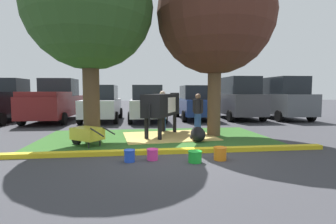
# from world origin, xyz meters

# --- Properties ---
(ground_plane) EXTENTS (80.00, 80.00, 0.00)m
(ground_plane) POSITION_xyz_m (0.00, 0.00, 0.00)
(ground_plane) COLOR #38383D
(grass_island) EXTENTS (8.06, 4.32, 0.02)m
(grass_island) POSITION_xyz_m (-0.28, 2.39, 0.01)
(grass_island) COLOR #2D5B23
(grass_island) RESTS_ON ground
(curb_yellow) EXTENTS (9.26, 0.24, 0.12)m
(curb_yellow) POSITION_xyz_m (-0.28, 0.08, 0.06)
(curb_yellow) COLOR yellow
(curb_yellow) RESTS_ON ground
(hay_bedding) EXTENTS (3.44, 2.73, 0.04)m
(hay_bedding) POSITION_xyz_m (0.21, 2.57, 0.03)
(hay_bedding) COLOR tan
(hay_bedding) RESTS_ON ground
(shade_tree_left) EXTENTS (4.17, 4.17, 6.56)m
(shade_tree_left) POSITION_xyz_m (-2.46, 2.13, 4.44)
(shade_tree_left) COLOR #4C3823
(shade_tree_left) RESTS_ON ground
(shade_tree_right) EXTENTS (4.27, 4.27, 6.58)m
(shade_tree_right) POSITION_xyz_m (1.91, 2.57, 4.42)
(shade_tree_right) COLOR brown
(shade_tree_right) RESTS_ON ground
(cow_holstein) EXTENTS (1.75, 2.95, 1.62)m
(cow_holstein) POSITION_xyz_m (0.01, 2.86, 1.16)
(cow_holstein) COLOR black
(cow_holstein) RESTS_ON ground
(calf_lying) EXTENTS (0.61, 1.33, 0.48)m
(calf_lying) POSITION_xyz_m (1.08, 1.68, 0.24)
(calf_lying) COLOR black
(calf_lying) RESTS_ON ground
(person_handler) EXTENTS (0.50, 0.34, 1.70)m
(person_handler) POSITION_xyz_m (0.13, 3.97, 0.92)
(person_handler) COLOR #23478C
(person_handler) RESTS_ON ground
(person_visitor_near) EXTENTS (0.34, 0.46, 1.59)m
(person_visitor_near) POSITION_xyz_m (1.43, 3.11, 0.85)
(person_visitor_near) COLOR #23478C
(person_visitor_near) RESTS_ON ground
(wheelbarrow) EXTENTS (1.43, 1.28, 0.63)m
(wheelbarrow) POSITION_xyz_m (-2.49, 1.28, 0.39)
(wheelbarrow) COLOR gold
(wheelbarrow) RESTS_ON ground
(bucket_blue) EXTENTS (0.28, 0.28, 0.29)m
(bucket_blue) POSITION_xyz_m (-1.16, -0.63, 0.15)
(bucket_blue) COLOR blue
(bucket_blue) RESTS_ON ground
(bucket_pink) EXTENTS (0.29, 0.29, 0.28)m
(bucket_pink) POSITION_xyz_m (-0.61, -0.53, 0.14)
(bucket_pink) COLOR #EA3893
(bucket_pink) RESTS_ON ground
(bucket_green) EXTENTS (0.34, 0.34, 0.28)m
(bucket_green) POSITION_xyz_m (0.37, -0.88, 0.14)
(bucket_green) COLOR green
(bucket_green) RESTS_ON ground
(bucket_orange) EXTENTS (0.33, 0.33, 0.32)m
(bucket_orange) POSITION_xyz_m (1.03, -0.74, 0.17)
(bucket_orange) COLOR orange
(bucket_orange) RESTS_ON ground
(pickup_truck_black) EXTENTS (2.34, 5.45, 2.42)m
(pickup_truck_black) POSITION_xyz_m (-8.41, 8.49, 1.11)
(pickup_truck_black) COLOR black
(pickup_truck_black) RESTS_ON ground
(pickup_truck_maroon) EXTENTS (2.34, 5.45, 2.42)m
(pickup_truck_maroon) POSITION_xyz_m (-5.49, 8.42, 1.11)
(pickup_truck_maroon) COLOR maroon
(pickup_truck_maroon) RESTS_ON ground
(sedan_blue) EXTENTS (2.12, 4.45, 2.02)m
(sedan_blue) POSITION_xyz_m (-2.86, 8.13, 0.98)
(sedan_blue) COLOR silver
(sedan_blue) RESTS_ON ground
(sedan_silver) EXTENTS (2.12, 4.45, 2.02)m
(sedan_silver) POSITION_xyz_m (-0.33, 7.91, 0.98)
(sedan_silver) COLOR silver
(sedan_silver) RESTS_ON ground
(sedan_red) EXTENTS (2.12, 4.45, 2.02)m
(sedan_red) POSITION_xyz_m (2.59, 8.43, 0.98)
(sedan_red) COLOR navy
(sedan_red) RESTS_ON ground
(suv_dark_grey) EXTENTS (2.22, 4.65, 2.52)m
(suv_dark_grey) POSITION_xyz_m (5.17, 8.28, 1.27)
(suv_dark_grey) COLOR #3D3D42
(suv_dark_grey) RESTS_ON ground
(suv_black) EXTENTS (2.22, 4.65, 2.52)m
(suv_black) POSITION_xyz_m (7.85, 7.94, 1.27)
(suv_black) COLOR #4C5156
(suv_black) RESTS_ON ground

